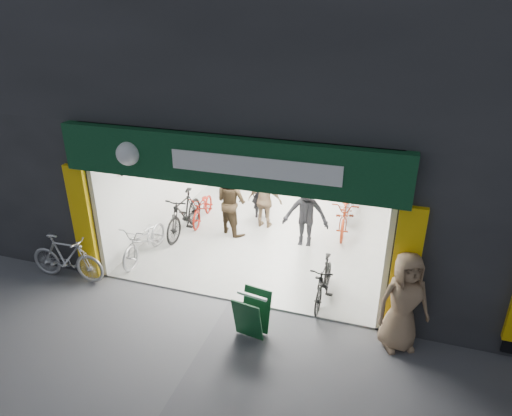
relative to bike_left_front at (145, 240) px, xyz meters
The scene contains 16 objects.
ground 2.74m from the bike_left_front, 21.94° to the right, with size 60.00×60.00×0.00m, color #56565B.
building 6.50m from the bike_left_front, 49.42° to the left, with size 17.00×10.27×8.00m.
bike_left_front is the anchor object (origin of this frame).
bike_left_midfront 1.43m from the bike_left_front, 75.58° to the left, with size 0.54×1.92×1.16m, color black.
bike_left_midback 2.25m from the bike_left_front, 76.87° to the left, with size 0.56×1.60×0.84m, color maroon.
bike_left_back 4.82m from the bike_left_front, 82.73° to the left, with size 0.48×1.69×1.02m, color #ADADB1.
bike_right_front 4.32m from the bike_left_front, ahead, with size 0.44×1.56×0.94m, color black.
bike_right_mid 5.12m from the bike_left_front, 32.92° to the left, with size 0.66×1.90×1.00m, color maroon.
bike_right_back 5.81m from the bike_left_front, 42.20° to the left, with size 0.55×1.96×1.17m, color #B4B4B9.
parked_bike 1.73m from the bike_left_front, 130.88° to the right, with size 0.50×1.77×1.06m, color #B7B7BC.
customer_a 3.51m from the bike_left_front, 55.20° to the left, with size 0.57×0.37×1.56m, color black.
customer_b 2.38m from the bike_left_front, 50.24° to the left, with size 0.87×0.68×1.78m, color #342617.
customer_c 3.88m from the bike_left_front, 26.22° to the left, with size 1.14×0.65×1.76m, color black.
customer_d 3.26m from the bike_left_front, 46.41° to the left, with size 0.92×0.38×1.57m, color #967757.
pedestrian_near 5.96m from the bike_left_front, 12.70° to the right, with size 0.91×0.59×1.86m, color #907153.
sandwich_board 3.73m from the bike_left_front, 29.30° to the right, with size 0.62×0.64×0.85m.
Camera 1 is at (2.85, -7.12, 5.64)m, focal length 32.00 mm.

